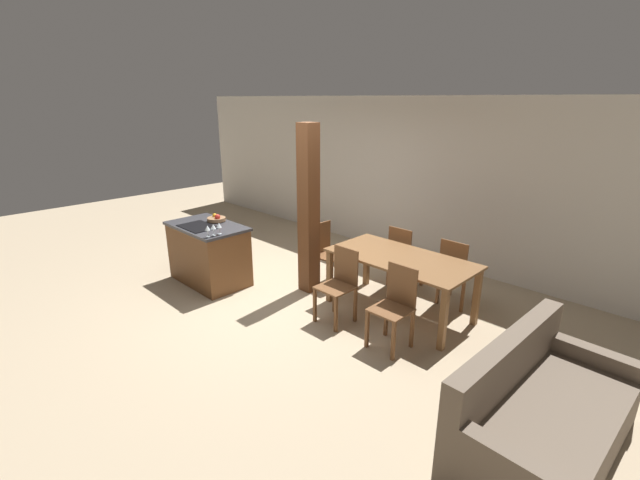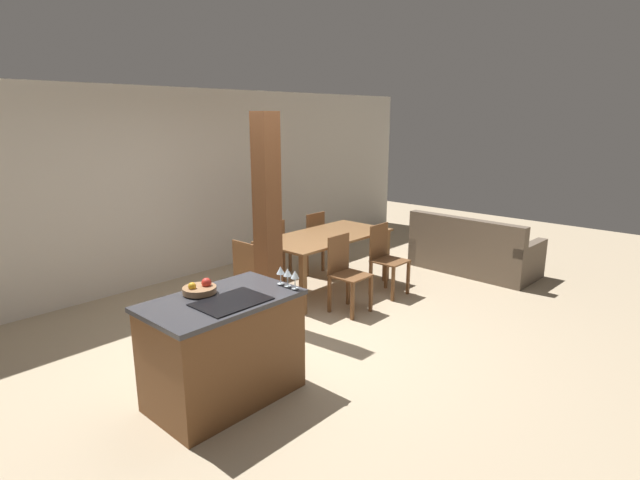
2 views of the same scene
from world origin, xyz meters
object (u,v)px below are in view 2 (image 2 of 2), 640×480
(dining_chair_far_left, at_px, (269,251))
(timber_post, at_px, (267,223))
(wine_glass_far, at_px, (281,271))
(dining_table, at_px, (326,242))
(dining_chair_far_right, at_px, (310,241))
(couch, at_px, (473,253))
(dining_chair_head_end, at_px, (252,277))
(dining_chair_near_right, at_px, (385,258))
(fruit_bowl, at_px, (200,289))
(wine_glass_near, at_px, (295,275))
(kitchen_island, at_px, (224,349))
(dining_chair_near_left, at_px, (346,272))
(wine_glass_middle, at_px, (288,273))

(dining_chair_far_left, xyz_separation_m, timber_post, (-0.91, -1.02, 0.69))
(wine_glass_far, height_order, dining_table, wine_glass_far)
(dining_chair_far_right, distance_m, couch, 2.49)
(couch, distance_m, timber_post, 3.64)
(dining_chair_head_end, bearing_deg, dining_chair_near_right, -112.01)
(dining_chair_near_right, bearing_deg, dining_table, 120.94)
(fruit_bowl, distance_m, wine_glass_near, 0.79)
(kitchen_island, xyz_separation_m, timber_post, (1.27, 0.86, 0.73))
(dining_chair_near_left, height_order, dining_chair_head_end, same)
(wine_glass_middle, bearing_deg, dining_chair_near_left, 23.31)
(dining_chair_far_right, bearing_deg, wine_glass_middle, 40.18)
(dining_chair_near_right, bearing_deg, timber_post, 168.34)
(fruit_bowl, distance_m, dining_chair_near_left, 2.30)
(wine_glass_middle, height_order, wine_glass_far, same)
(wine_glass_middle, height_order, timber_post, timber_post)
(wine_glass_far, xyz_separation_m, dining_table, (2.06, 1.31, -0.36))
(wine_glass_middle, height_order, couch, wine_glass_middle)
(dining_chair_near_right, height_order, dining_chair_head_end, same)
(couch, bearing_deg, dining_chair_near_right, 77.70)
(dining_table, distance_m, dining_chair_near_right, 0.82)
(wine_glass_far, xyz_separation_m, dining_chair_far_left, (1.64, 2.00, -0.53))
(dining_chair_near_right, relative_size, couch, 0.50)
(dining_chair_far_left, relative_size, couch, 0.50)
(fruit_bowl, xyz_separation_m, dining_table, (2.65, 0.98, -0.27))
(wine_glass_near, height_order, dining_chair_far_right, wine_glass_near)
(dining_table, xyz_separation_m, timber_post, (-1.33, -0.33, 0.51))
(wine_glass_near, xyz_separation_m, dining_chair_far_left, (1.64, 2.17, -0.53))
(timber_post, bearing_deg, dining_chair_near_right, -11.66)
(wine_glass_far, height_order, timber_post, timber_post)
(dining_chair_near_right, bearing_deg, dining_chair_head_end, 157.99)
(wine_glass_middle, bearing_deg, couch, 3.89)
(wine_glass_middle, distance_m, dining_chair_head_end, 1.68)
(dining_chair_near_right, xyz_separation_m, couch, (1.70, -0.43, -0.21))
(dining_chair_far_right, relative_size, dining_chair_head_end, 1.00)
(dining_chair_near_left, distance_m, dining_chair_far_left, 1.38)
(dining_table, relative_size, dining_chair_near_left, 1.97)
(fruit_bowl, height_order, timber_post, timber_post)
(dining_chair_near_right, height_order, dining_chair_far_left, same)
(wine_glass_middle, bearing_deg, dining_chair_head_end, 61.23)
(fruit_bowl, height_order, dining_chair_near_right, fruit_bowl)
(dining_chair_near_left, bearing_deg, fruit_bowl, -172.63)
(dining_table, distance_m, dining_chair_far_right, 0.82)
(wine_glass_far, distance_m, dining_chair_head_end, 1.61)
(wine_glass_near, height_order, dining_chair_near_right, wine_glass_near)
(dining_chair_near_left, xyz_separation_m, dining_chair_far_right, (0.83, 1.38, 0.00))
(wine_glass_near, xyz_separation_m, dining_chair_far_right, (2.47, 2.17, -0.53))
(dining_table, xyz_separation_m, dining_chair_near_left, (-0.41, -0.69, -0.17))
(dining_chair_near_right, bearing_deg, wine_glass_near, -162.13)
(wine_glass_near, distance_m, timber_post, 1.38)
(dining_table, relative_size, dining_chair_far_left, 1.97)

